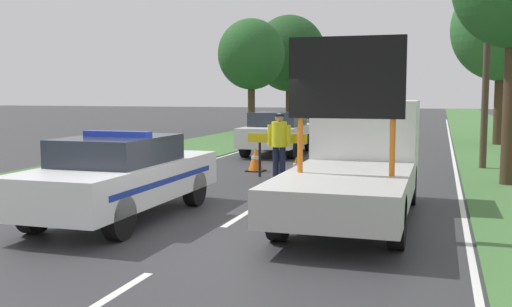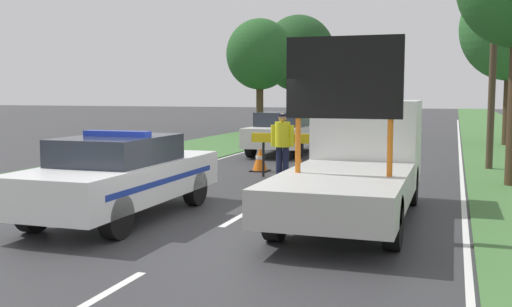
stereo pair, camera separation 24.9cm
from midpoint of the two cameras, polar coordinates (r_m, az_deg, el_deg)
The scene contains 18 objects.
ground_plane at distance 9.51m, azimuth -4.40°, elevation -8.06°, with size 160.00×160.00×0.00m, color #333335.
lane_markings at distance 24.06m, azimuth 9.73°, elevation 0.32°, with size 7.98×58.08×0.01m.
grass_verge_left at distance 30.21m, azimuth -0.45°, elevation 1.53°, with size 4.21×120.00×0.03m.
grass_verge_right at distance 28.71m, azimuth 23.44°, elevation 0.82°, with size 4.21×120.00×0.03m.
police_car at distance 11.14m, azimuth -12.05°, elevation -2.01°, with size 1.81×4.89×1.60m.
work_truck at distance 11.39m, azimuth 10.35°, elevation -0.54°, with size 2.03×5.83×3.17m.
road_barrier at distance 15.82m, azimuth 5.72°, elevation 1.13°, with size 3.30×0.08×1.19m.
police_officer at distance 15.59m, azimuth 2.99°, elevation 1.25°, with size 0.63×0.40×1.75m.
pedestrian_civilian at distance 15.38m, azimuth 7.82°, elevation 0.77°, with size 0.57×0.36×1.60m.
traffic_cone_near_police at distance 16.91m, azimuth 7.61°, elevation -0.87°, with size 0.48×0.48×0.66m.
traffic_cone_centre_front at distance 17.36m, azimuth 0.79°, elevation -0.55°, with size 0.51×0.51×0.71m.
traffic_cone_near_truck at distance 16.44m, azimuth 4.68°, elevation -1.23°, with size 0.39×0.39×0.54m.
queued_car_van_white at distance 22.22m, azimuth 3.09°, elevation 2.05°, with size 1.94×4.62×1.56m.
queued_car_suv_grey at distance 29.17m, azimuth 6.98°, elevation 2.90°, with size 1.92×4.31×1.53m.
roadside_tree_near_right at distance 38.69m, azimuth 4.25°, elevation 9.47°, with size 4.60×4.60×7.18m.
roadside_tree_mid_left at distance 28.06m, azimuth 23.39°, elevation 10.89°, with size 4.25×4.25×7.24m.
roadside_tree_mid_right at distance 32.92m, azimuth 0.59°, elevation 9.40°, with size 3.65×3.65×6.27m.
utility_pole at distance 19.02m, azimuth 22.02°, elevation 8.71°, with size 1.20×0.20×6.52m.
Camera 2 is at (3.71, -8.47, 2.28)m, focal length 42.00 mm.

